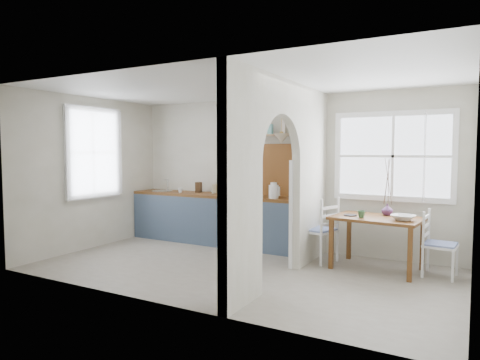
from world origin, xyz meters
The scene contains 26 objects.
floor centered at (0.00, 0.00, 0.00)m, with size 5.80×3.20×0.01m, color gray.
ceiling centered at (0.00, 0.00, 2.60)m, with size 5.80×3.20×0.01m, color silver.
walls centered at (0.00, 0.00, 1.30)m, with size 5.81×3.21×2.60m.
partition centered at (0.70, 0.06, 1.45)m, with size 0.12×3.20×2.60m.
kitchen_window centered at (-2.87, 0.00, 1.65)m, with size 0.10×1.16×1.50m, color white, non-canonical shape.
nook_window centered at (1.80, 1.56, 1.60)m, with size 1.76×0.10×1.30m, color white, non-canonical shape.
counter centered at (-1.13, 1.33, 0.46)m, with size 3.50×0.60×0.90m.
sink centered at (-2.43, 1.30, 0.89)m, with size 0.40×0.40×0.02m, color silver.
backsplash centered at (-0.20, 1.58, 1.35)m, with size 1.65×0.03×0.90m, color brown.
shelf centered at (-0.20, 1.49, 2.00)m, with size 1.75×0.20×0.21m.
pendant_lamp centered at (0.15, 1.15, 1.88)m, with size 0.26×0.26×0.16m, color beige.
utensil_rail centered at (0.61, 0.90, 1.45)m, with size 0.02×0.02×0.50m, color silver.
dining_table centered at (1.71, 0.96, 0.37)m, with size 1.20×0.80×0.75m, color #4D2D17, non-canonical shape.
chair_left centered at (0.84, 0.99, 0.49)m, with size 0.45×0.45×0.99m, color white, non-canonical shape.
chair_right centered at (2.52, 1.00, 0.44)m, with size 0.40×0.40×0.88m, color white, non-canonical shape.
kettle centered at (0.00, 1.19, 1.03)m, with size 0.22×0.18×0.26m, color white, non-canonical shape.
mug_a centered at (-1.93, 1.22, 0.94)m, with size 0.09×0.09×0.09m, color white.
mug_b centered at (-1.67, 1.41, 0.94)m, with size 0.11×0.11×0.09m, color silver.
knife_block centered at (-1.63, 1.39, 1.00)m, with size 0.09×0.12×0.20m, color #462E18.
jar centered at (-1.29, 1.41, 0.98)m, with size 0.11×0.11×0.17m, color tan.
towel_magenta centered at (0.58, 0.99, 0.28)m, with size 0.02×0.03×0.59m, color #A7325B.
towel_orange centered at (0.58, 0.92, 0.25)m, with size 0.02×0.03×0.51m, color orange.
bowl centered at (2.07, 0.83, 0.79)m, with size 0.31×0.31×0.08m, color white.
table_cup centered at (1.52, 0.80, 0.80)m, with size 0.11×0.11×0.10m, color #3E6E45.
plate centered at (1.34, 0.91, 0.76)m, with size 0.19×0.19×0.02m, color black.
vase centered at (1.80, 1.20, 0.83)m, with size 0.16×0.16×0.17m, color #522B58.
Camera 1 is at (2.90, -5.21, 1.69)m, focal length 32.00 mm.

